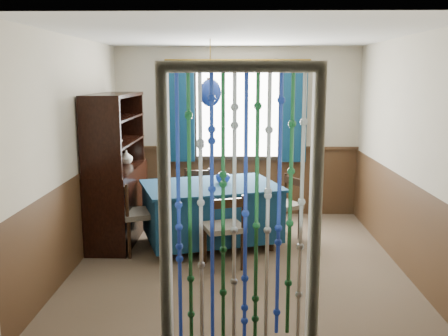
{
  "coord_description": "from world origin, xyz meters",
  "views": [
    {
      "loc": [
        -0.04,
        -5.4,
        2.08
      ],
      "look_at": [
        -0.16,
        0.42,
        1.0
      ],
      "focal_mm": 40.0,
      "sensor_mm": 36.0,
      "label": 1
    }
  ],
  "objects_px": {
    "sideboard": "(117,191)",
    "vase_table": "(223,176)",
    "bowl_shelf": "(113,143)",
    "chair_far": "(197,198)",
    "chair_right": "(285,205)",
    "chair_left": "(138,214)",
    "dining_table": "(211,210)",
    "chair_near": "(224,228)",
    "pendant_lamp": "(210,93)",
    "vase_sideboard": "(126,156)"
  },
  "relations": [
    {
      "from": "chair_right",
      "to": "bowl_shelf",
      "type": "relative_size",
      "value": 3.5
    },
    {
      "from": "pendant_lamp",
      "to": "vase_table",
      "type": "height_order",
      "value": "pendant_lamp"
    },
    {
      "from": "chair_near",
      "to": "pendant_lamp",
      "type": "xyz_separation_m",
      "value": [
        -0.18,
        0.73,
        1.43
      ]
    },
    {
      "from": "chair_near",
      "to": "pendant_lamp",
      "type": "distance_m",
      "value": 1.62
    },
    {
      "from": "pendant_lamp",
      "to": "vase_table",
      "type": "distance_m",
      "value": 1.04
    },
    {
      "from": "chair_near",
      "to": "chair_left",
      "type": "bearing_deg",
      "value": 137.39
    },
    {
      "from": "chair_near",
      "to": "pendant_lamp",
      "type": "height_order",
      "value": "pendant_lamp"
    },
    {
      "from": "vase_table",
      "to": "chair_far",
      "type": "bearing_deg",
      "value": 123.19
    },
    {
      "from": "chair_left",
      "to": "vase_sideboard",
      "type": "xyz_separation_m",
      "value": [
        -0.29,
        0.81,
        0.57
      ]
    },
    {
      "from": "vase_sideboard",
      "to": "bowl_shelf",
      "type": "bearing_deg",
      "value": -90.0
    },
    {
      "from": "dining_table",
      "to": "vase_table",
      "type": "xyz_separation_m",
      "value": [
        0.15,
        0.11,
        0.41
      ]
    },
    {
      "from": "sideboard",
      "to": "vase_table",
      "type": "xyz_separation_m",
      "value": [
        1.35,
        -0.11,
        0.22
      ]
    },
    {
      "from": "dining_table",
      "to": "vase_sideboard",
      "type": "distance_m",
      "value": 1.4
    },
    {
      "from": "vase_table",
      "to": "vase_sideboard",
      "type": "relative_size",
      "value": 0.85
    },
    {
      "from": "bowl_shelf",
      "to": "vase_sideboard",
      "type": "height_order",
      "value": "bowl_shelf"
    },
    {
      "from": "dining_table",
      "to": "chair_far",
      "type": "bearing_deg",
      "value": 90.23
    },
    {
      "from": "dining_table",
      "to": "chair_near",
      "type": "bearing_deg",
      "value": -94.42
    },
    {
      "from": "chair_far",
      "to": "vase_sideboard",
      "type": "xyz_separation_m",
      "value": [
        -0.93,
        -0.12,
        0.59
      ]
    },
    {
      "from": "chair_near",
      "to": "chair_right",
      "type": "bearing_deg",
      "value": 36.13
    },
    {
      "from": "sideboard",
      "to": "pendant_lamp",
      "type": "distance_m",
      "value": 1.75
    },
    {
      "from": "chair_left",
      "to": "pendant_lamp",
      "type": "distance_m",
      "value": 1.68
    },
    {
      "from": "chair_left",
      "to": "sideboard",
      "type": "xyz_separation_m",
      "value": [
        -0.35,
        0.49,
        0.17
      ]
    },
    {
      "from": "chair_near",
      "to": "sideboard",
      "type": "relative_size",
      "value": 0.45
    },
    {
      "from": "chair_far",
      "to": "chair_right",
      "type": "relative_size",
      "value": 1.01
    },
    {
      "from": "dining_table",
      "to": "chair_near",
      "type": "relative_size",
      "value": 2.23
    },
    {
      "from": "vase_sideboard",
      "to": "vase_table",
      "type": "bearing_deg",
      "value": -18.7
    },
    {
      "from": "dining_table",
      "to": "chair_far",
      "type": "height_order",
      "value": "chair_far"
    },
    {
      "from": "dining_table",
      "to": "pendant_lamp",
      "type": "height_order",
      "value": "pendant_lamp"
    },
    {
      "from": "dining_table",
      "to": "bowl_shelf",
      "type": "xyz_separation_m",
      "value": [
        -1.15,
        -0.12,
        0.86
      ]
    },
    {
      "from": "chair_right",
      "to": "bowl_shelf",
      "type": "bearing_deg",
      "value": 70.2
    },
    {
      "from": "sideboard",
      "to": "bowl_shelf",
      "type": "xyz_separation_m",
      "value": [
        0.06,
        -0.34,
        0.66
      ]
    },
    {
      "from": "chair_left",
      "to": "dining_table",
      "type": "bearing_deg",
      "value": 85.5
    },
    {
      "from": "sideboard",
      "to": "chair_near",
      "type": "bearing_deg",
      "value": -33.87
    },
    {
      "from": "pendant_lamp",
      "to": "vase_table",
      "type": "bearing_deg",
      "value": 35.98
    },
    {
      "from": "sideboard",
      "to": "bowl_shelf",
      "type": "height_order",
      "value": "sideboard"
    },
    {
      "from": "chair_far",
      "to": "vase_table",
      "type": "distance_m",
      "value": 0.78
    },
    {
      "from": "chair_near",
      "to": "pendant_lamp",
      "type": "bearing_deg",
      "value": 85.44
    },
    {
      "from": "vase_table",
      "to": "sideboard",
      "type": "bearing_deg",
      "value": 175.15
    },
    {
      "from": "pendant_lamp",
      "to": "vase_table",
      "type": "relative_size",
      "value": 4.57
    },
    {
      "from": "chair_left",
      "to": "sideboard",
      "type": "height_order",
      "value": "sideboard"
    },
    {
      "from": "sideboard",
      "to": "vase_sideboard",
      "type": "relative_size",
      "value": 9.24
    },
    {
      "from": "dining_table",
      "to": "chair_left",
      "type": "relative_size",
      "value": 2.13
    },
    {
      "from": "chair_right",
      "to": "chair_near",
      "type": "bearing_deg",
      "value": 112.45
    },
    {
      "from": "sideboard",
      "to": "vase_sideboard",
      "type": "distance_m",
      "value": 0.51
    },
    {
      "from": "chair_left",
      "to": "bowl_shelf",
      "type": "height_order",
      "value": "bowl_shelf"
    },
    {
      "from": "dining_table",
      "to": "chair_far",
      "type": "distance_m",
      "value": 0.7
    },
    {
      "from": "sideboard",
      "to": "vase_sideboard",
      "type": "bearing_deg",
      "value": 80.12
    },
    {
      "from": "pendant_lamp",
      "to": "chair_left",
      "type": "bearing_deg",
      "value": -162.82
    },
    {
      "from": "bowl_shelf",
      "to": "vase_sideboard",
      "type": "xyz_separation_m",
      "value": [
        0.0,
        0.66,
        -0.27
      ]
    },
    {
      "from": "chair_far",
      "to": "chair_near",
      "type": "bearing_deg",
      "value": 104.92
    }
  ]
}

